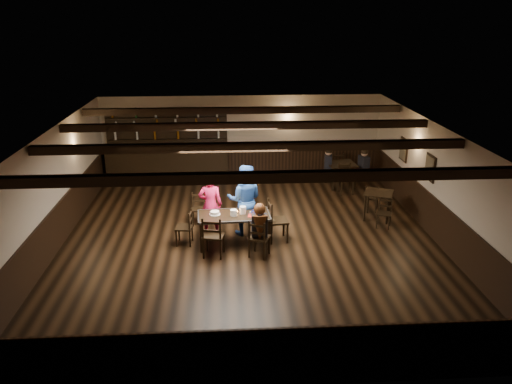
{
  "coord_description": "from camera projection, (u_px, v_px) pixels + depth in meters",
  "views": [
    {
      "loc": [
        -0.54,
        -10.9,
        5.21
      ],
      "look_at": [
        0.16,
        0.2,
        1.17
      ],
      "focal_mm": 35.0,
      "sensor_mm": 36.0,
      "label": 1
    }
  ],
  "objects": [
    {
      "name": "back_table_b",
      "position": [
        341.0,
        166.0,
        15.59
      ],
      "size": [
        0.95,
        0.95,
        0.75
      ],
      "color": "black",
      "rests_on": "ground"
    },
    {
      "name": "cake",
      "position": [
        215.0,
        213.0,
        11.61
      ],
      "size": [
        0.26,
        0.26,
        0.08
      ],
      "color": "white",
      "rests_on": "dining_table"
    },
    {
      "name": "back_table_a",
      "position": [
        378.0,
        196.0,
        13.11
      ],
      "size": [
        0.93,
        0.93,
        0.75
      ],
      "color": "black",
      "rests_on": "ground"
    },
    {
      "name": "bg_patron_left",
      "position": [
        328.0,
        160.0,
        15.54
      ],
      "size": [
        0.29,
        0.4,
        0.77
      ],
      "color": "black",
      "rests_on": "ground"
    },
    {
      "name": "pepper_shaker",
      "position": [
        253.0,
        213.0,
        11.59
      ],
      "size": [
        0.03,
        0.03,
        0.08
      ],
      "primitive_type": "cylinder",
      "color": "#A5A8AD",
      "rests_on": "dining_table"
    },
    {
      "name": "bg_patron_right",
      "position": [
        364.0,
        161.0,
        15.45
      ],
      "size": [
        0.31,
        0.41,
        0.76
      ],
      "color": "black",
      "rests_on": "ground"
    },
    {
      "name": "chair_end_right",
      "position": [
        274.0,
        218.0,
        11.85
      ],
      "size": [
        0.5,
        0.52,
        1.02
      ],
      "color": "black",
      "rests_on": "ground"
    },
    {
      "name": "menu_blue",
      "position": [
        258.0,
        212.0,
        11.79
      ],
      "size": [
        0.34,
        0.27,
        0.0
      ],
      "primitive_type": "cube",
      "rotation": [
        0.0,
        0.0,
        -0.21
      ],
      "color": "#0D0F41",
      "rests_on": "dining_table"
    },
    {
      "name": "room_shell",
      "position": [
        250.0,
        171.0,
        11.48
      ],
      "size": [
        9.02,
        10.02,
        2.71
      ],
      "color": "beige",
      "rests_on": "ground"
    },
    {
      "name": "drink_glass",
      "position": [
        245.0,
        210.0,
        11.76
      ],
      "size": [
        0.07,
        0.07,
        0.1
      ],
      "primitive_type": "cylinder",
      "color": "silver",
      "rests_on": "dining_table"
    },
    {
      "name": "man_blue",
      "position": [
        245.0,
        200.0,
        12.14
      ],
      "size": [
        0.94,
        0.77,
        1.78
      ],
      "primitive_type": "imported",
      "rotation": [
        0.0,
        0.0,
        3.02
      ],
      "color": "navy",
      "rests_on": "ground"
    },
    {
      "name": "salt_shaker",
      "position": [
        250.0,
        213.0,
        11.62
      ],
      "size": [
        0.03,
        0.03,
        0.08
      ],
      "primitive_type": "cylinder",
      "color": "silver",
      "rests_on": "dining_table"
    },
    {
      "name": "chair_end_left",
      "position": [
        187.0,
        225.0,
        11.71
      ],
      "size": [
        0.41,
        0.43,
        0.84
      ],
      "color": "black",
      "rests_on": "ground"
    },
    {
      "name": "ground",
      "position": [
        250.0,
        241.0,
        12.04
      ],
      "size": [
        10.0,
        10.0,
        0.0
      ],
      "primitive_type": "plane",
      "color": "black",
      "rests_on": "ground"
    },
    {
      "name": "chair_near_left",
      "position": [
        213.0,
        234.0,
        11.04
      ],
      "size": [
        0.53,
        0.52,
        0.98
      ],
      "color": "black",
      "rests_on": "ground"
    },
    {
      "name": "seated_person",
      "position": [
        260.0,
        222.0,
        10.99
      ],
      "size": [
        0.35,
        0.52,
        0.84
      ],
      "color": "black",
      "rests_on": "ground"
    },
    {
      "name": "menu_red",
      "position": [
        254.0,
        216.0,
        11.55
      ],
      "size": [
        0.32,
        0.25,
        0.0
      ],
      "primitive_type": "cube",
      "rotation": [
        0.0,
        0.0,
        -0.15
      ],
      "color": "#9E1A11",
      "rests_on": "dining_table"
    },
    {
      "name": "bar_counter",
      "position": [
        168.0,
        159.0,
        16.07
      ],
      "size": [
        4.04,
        0.7,
        2.2
      ],
      "color": "black",
      "rests_on": "ground"
    },
    {
      "name": "plate_stack_b",
      "position": [
        243.0,
        210.0,
        11.65
      ],
      "size": [
        0.15,
        0.15,
        0.18
      ],
      "primitive_type": "cylinder",
      "color": "white",
      "rests_on": "dining_table"
    },
    {
      "name": "woman_pink",
      "position": [
        210.0,
        205.0,
        12.11
      ],
      "size": [
        0.58,
        0.39,
        1.57
      ],
      "primitive_type": "imported",
      "rotation": [
        0.0,
        0.0,
        3.13
      ],
      "color": "#FF2E7A",
      "rests_on": "ground"
    },
    {
      "name": "chair_near_right",
      "position": [
        258.0,
        236.0,
        11.05
      ],
      "size": [
        0.54,
        0.54,
        0.89
      ],
      "color": "black",
      "rests_on": "ground"
    },
    {
      "name": "tea_light",
      "position": [
        237.0,
        212.0,
        11.72
      ],
      "size": [
        0.05,
        0.05,
        0.06
      ],
      "color": "#A5A8AD",
      "rests_on": "dining_table"
    },
    {
      "name": "plate_stack_a",
      "position": [
        234.0,
        213.0,
        11.54
      ],
      "size": [
        0.16,
        0.16,
        0.15
      ],
      "primitive_type": "cylinder",
      "color": "white",
      "rests_on": "dining_table"
    },
    {
      "name": "chair_far_pushed",
      "position": [
        199.0,
        206.0,
        12.91
      ],
      "size": [
        0.4,
        0.38,
        0.82
      ],
      "color": "black",
      "rests_on": "ground"
    },
    {
      "name": "dining_table",
      "position": [
        234.0,
        217.0,
        11.65
      ],
      "size": [
        1.72,
        0.94,
        0.75
      ],
      "color": "black",
      "rests_on": "ground"
    }
  ]
}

